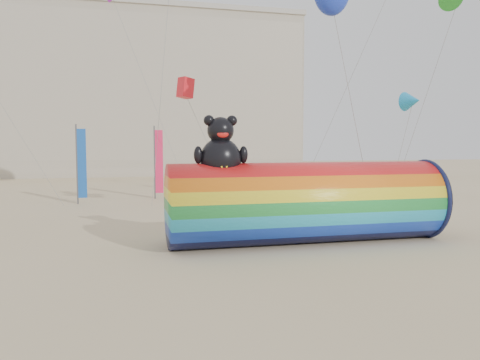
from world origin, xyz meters
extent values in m
plane|color=#CCB58C|center=(0.00, 0.00, 0.00)|extent=(160.00, 160.00, 0.00)
cube|color=#B7AD99|center=(-12.00, 46.00, 10.00)|extent=(60.00, 15.00, 20.00)
cube|color=#28303D|center=(-12.00, 38.44, 10.50)|extent=(59.50, 0.12, 17.00)
cube|color=#B2ADA0|center=(-12.00, 46.00, 20.30)|extent=(60.40, 15.40, 0.60)
cylinder|color=red|center=(2.74, -0.46, 1.61)|extent=(11.02, 3.21, 3.21)
torus|color=#0F1438|center=(8.14, -0.46, 1.61)|extent=(0.22, 3.37, 3.37)
cylinder|color=black|center=(8.27, -0.46, 1.61)|extent=(0.06, 3.18, 3.18)
ellipsoid|color=black|center=(-0.74, -0.46, 3.35)|extent=(1.57, 1.40, 1.65)
ellipsoid|color=yellow|center=(-0.74, -0.97, 3.26)|extent=(0.81, 0.35, 0.71)
sphere|color=black|center=(-0.74, -0.46, 4.45)|extent=(1.01, 1.01, 1.01)
sphere|color=black|center=(-1.18, -0.46, 4.82)|extent=(0.40, 0.40, 0.40)
sphere|color=black|center=(-0.30, -0.46, 4.82)|extent=(0.40, 0.40, 0.40)
ellipsoid|color=red|center=(-0.74, -0.88, 4.31)|extent=(0.44, 0.16, 0.28)
ellipsoid|color=black|center=(-1.62, -0.56, 3.53)|extent=(0.33, 0.33, 0.66)
ellipsoid|color=black|center=(0.13, -0.56, 3.53)|extent=(0.33, 0.33, 0.66)
imported|color=#56585E|center=(9.27, 3.77, 0.90)|extent=(0.72, 0.54, 1.80)
ellipsoid|color=#400B16|center=(9.24, 2.69, 0.20)|extent=(1.17, 0.99, 0.41)
ellipsoid|color=#400B16|center=(9.94, 2.49, 0.17)|extent=(0.99, 0.84, 0.34)
ellipsoid|color=#400B16|center=(8.64, 2.84, 0.16)|extent=(0.91, 0.77, 0.32)
ellipsoid|color=#400B16|center=(9.54, 3.09, 0.14)|extent=(0.78, 0.66, 0.27)
ellipsoid|color=#400B16|center=(10.44, 2.79, 0.13)|extent=(0.73, 0.62, 0.25)
cylinder|color=#59595E|center=(-7.28, 14.16, 2.60)|extent=(0.10, 0.10, 5.20)
cube|color=blue|center=(-6.97, 14.16, 2.65)|extent=(0.56, 0.06, 4.50)
cylinder|color=#59595E|center=(-2.19, 15.97, 2.60)|extent=(0.10, 0.10, 5.20)
cube|color=#F82359|center=(-1.88, 15.97, 2.65)|extent=(0.56, 0.06, 4.50)
cylinder|color=#59595E|center=(2.31, 17.95, 2.60)|extent=(0.10, 0.10, 5.20)
cube|color=green|center=(2.62, 17.95, 2.65)|extent=(0.56, 0.06, 4.50)
cone|color=green|center=(12.19, 3.12, 11.20)|extent=(1.32, 1.32, 1.19)
cube|color=red|center=(-0.91, 8.45, 7.03)|extent=(0.68, 0.68, 1.10)
cone|color=#1889C5|center=(13.84, 9.09, 6.69)|extent=(1.25, 1.25, 1.13)
camera|label=1|loc=(-4.29, -17.82, 3.98)|focal=35.00mm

